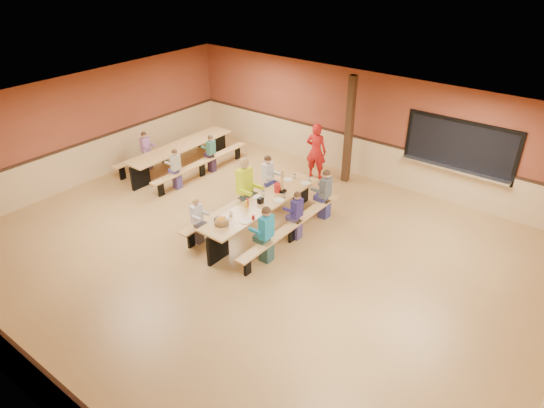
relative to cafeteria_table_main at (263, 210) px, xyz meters
The scene contains 23 objects.
ground 1.13m from the cafeteria_table_main, 66.24° to the right, with size 12.00×12.00×0.00m, color olive.
room_envelope 1.01m from the cafeteria_table_main, 66.24° to the right, with size 12.04×10.04×3.02m.
kitchen_pass_through 5.13m from the cafeteria_table_main, 53.40° to the left, with size 2.78×0.28×1.38m.
structural_post 3.62m from the cafeteria_table_main, 86.66° to the left, with size 0.18×0.18×3.00m, color black.
cafeteria_table_main is the anchor object (origin of this frame).
cafeteria_table_second 4.22m from the cafeteria_table_main, 163.39° to the left, with size 1.91×3.70×0.74m.
seated_child_white_left 1.56m from the cafeteria_table_main, 121.93° to the right, with size 0.33×0.27×1.13m, color silver, non-canonical shape.
seated_adult_yellow 0.91m from the cafeteria_table_main, 159.35° to the left, with size 0.51×0.41×1.49m, color #D2F215, non-canonical shape.
seated_child_grey_left 1.48m from the cafeteria_table_main, 123.95° to the left, with size 0.38×0.31×1.24m, color silver, non-canonical shape.
seated_child_teal_right 1.24m from the cafeteria_table_main, 48.14° to the right, with size 0.41×0.33×1.29m, color teal, non-canonical shape.
seated_child_navy_right 0.85m from the cafeteria_table_main, 12.84° to the left, with size 0.35×0.29×1.18m, color navy, non-canonical shape.
seated_child_char_right 1.61m from the cafeteria_table_main, 59.18° to the left, with size 0.39×0.32×1.26m, color #454C4F, non-canonical shape.
seated_child_purple_sec 4.91m from the cafeteria_table_main, behind, with size 0.34×0.27×1.14m, color #9B6194, non-canonical shape.
seated_child_green_sec 3.61m from the cafeteria_table_main, 153.38° to the left, with size 0.32×0.26×1.11m, color #34705C, non-canonical shape.
seated_child_tan_sec 3.23m from the cafeteria_table_main, behind, with size 0.33×0.27×1.13m, color #A5A385, non-canonical shape.
standing_woman 3.21m from the cafeteria_table_main, 100.79° to the left, with size 0.59×0.39×1.62m, color red.
punch_pitcher 0.70m from the cafeteria_table_main, 94.90° to the left, with size 0.16×0.16×0.22m, color red.
chip_bowl 1.32m from the cafeteria_table_main, 94.70° to the right, with size 0.32×0.32×0.15m, color orange, non-canonical shape.
napkin_dispenser 0.29m from the cafeteria_table_main, 114.32° to the right, with size 0.10×0.14×0.13m, color black.
condiment_mustard 0.54m from the cafeteria_table_main, 110.30° to the right, with size 0.06×0.06×0.17m, color yellow.
condiment_ketchup 0.48m from the cafeteria_table_main, 121.88° to the right, with size 0.06×0.06×0.17m, color #B2140F.
table_paddle 0.77m from the cafeteria_table_main, 86.27° to the left, with size 0.16×0.16×0.56m.
place_settings 0.27m from the cafeteria_table_main, ahead, with size 0.65×3.30×0.11m, color beige, non-canonical shape.
Camera 1 is at (5.73, -6.68, 6.16)m, focal length 32.00 mm.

